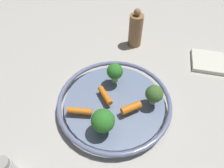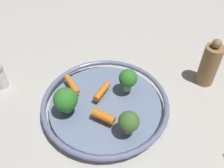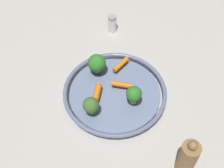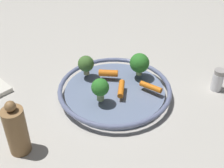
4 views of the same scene
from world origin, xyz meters
name	(u,v)px [view 4 (image 4 of 4)]	position (x,y,z in m)	size (l,w,h in m)	color
ground_plane	(115,96)	(0.00, 0.00, 0.00)	(2.52, 2.52, 0.00)	#B7B2A8
serving_bowl	(115,91)	(0.00, 0.00, 0.02)	(0.33, 0.33, 0.03)	slate
baby_carrot_center	(121,89)	(0.00, -0.03, 0.04)	(0.02, 0.02, 0.06)	orange
baby_carrot_right	(108,73)	(0.02, 0.05, 0.04)	(0.02, 0.02, 0.06)	orange
baby_carrot_left	(151,87)	(0.07, -0.08, 0.04)	(0.02, 0.02, 0.07)	orange
broccoli_floret_large	(138,63)	(0.10, 0.00, 0.07)	(0.06, 0.06, 0.07)	#94AD66
broccoli_floret_small	(86,64)	(-0.02, 0.10, 0.07)	(0.05, 0.05, 0.06)	tan
broccoli_floret_mid	(100,88)	(-0.07, -0.02, 0.07)	(0.05, 0.05, 0.07)	#94AD66
salt_shaker	(218,80)	(0.25, -0.17, 0.03)	(0.03, 0.03, 0.07)	white
pepper_mill	(16,130)	(-0.30, -0.01, 0.06)	(0.05, 0.05, 0.15)	olive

